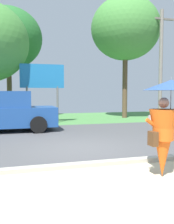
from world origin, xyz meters
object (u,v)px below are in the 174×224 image
Objects in this scene: monk_pedestrian at (165,122)px; tree_center_back at (125,29)px; tree_right_mid at (8,38)px; roadside_billboard at (42,80)px; pickup_truck at (0,113)px; utility_pole at (161,63)px.

tree_center_back is at bearing 68.36° from monk_pedestrian.
tree_center_back is 1.08× the size of tree_right_mid.
roadside_billboard reaches higher than monk_pedestrian.
pickup_truck is at bearing -152.08° from tree_center_back.
roadside_billboard is (-1.42, 10.53, 1.37)m from monk_pedestrian.
monk_pedestrian is at bearing -82.33° from roadside_billboard.
roadside_billboard is (-7.67, 0.51, -1.23)m from utility_pole.
pickup_truck is (-3.70, 7.73, -0.31)m from monk_pedestrian.
monk_pedestrian is at bearing -121.96° from utility_pole.
roadside_billboard is 5.74m from tree_right_mid.
tree_right_mid is at bearing 161.49° from tree_center_back.
tree_right_mid is at bearing 81.30° from pickup_truck.
utility_pole is 10.95m from tree_right_mid.
monk_pedestrian is 0.27× the size of tree_right_mid.
pickup_truck is 3.98m from roadside_billboard.
monk_pedestrian is 15.92m from tree_right_mid.
tree_right_mid is (-1.94, 4.34, 3.22)m from roadside_billboard.
monk_pedestrian is 0.30× the size of utility_pole.
utility_pole is 7.78m from roadside_billboard.
tree_right_mid is at bearing 114.05° from roadside_billboard.
roadside_billboard is at bearing 44.91° from pickup_truck.
roadside_billboard is at bearing 176.17° from utility_pole.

